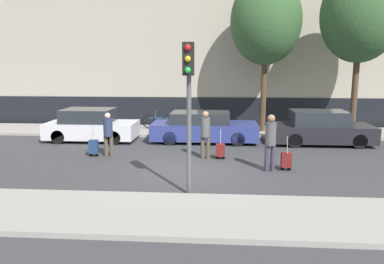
# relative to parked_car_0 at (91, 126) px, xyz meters

# --- Properties ---
(ground_plane) EXTENTS (80.00, 80.00, 0.00)m
(ground_plane) POSITION_rel_parked_car_0_xyz_m (4.86, -4.64, -0.67)
(ground_plane) COLOR #38383A
(sidewalk_near) EXTENTS (28.00, 2.50, 0.12)m
(sidewalk_near) POSITION_rel_parked_car_0_xyz_m (4.86, -8.39, -0.61)
(sidewalk_near) COLOR gray
(sidewalk_near) RESTS_ON ground_plane
(sidewalk_far) EXTENTS (28.00, 3.00, 0.12)m
(sidewalk_far) POSITION_rel_parked_car_0_xyz_m (4.86, 2.36, -0.61)
(sidewalk_far) COLOR gray
(sidewalk_far) RESTS_ON ground_plane
(building_facade) EXTENTS (28.00, 3.29, 13.09)m
(building_facade) POSITION_rel_parked_car_0_xyz_m (4.86, 6.18, 5.86)
(building_facade) COLOR #A89E8C
(building_facade) RESTS_ON ground_plane
(parked_car_0) EXTENTS (3.98, 1.90, 1.43)m
(parked_car_0) POSITION_rel_parked_car_0_xyz_m (0.00, 0.00, 0.00)
(parked_car_0) COLOR silver
(parked_car_0) RESTS_ON ground_plane
(parked_car_1) EXTENTS (4.64, 1.92, 1.33)m
(parked_car_1) POSITION_rel_parked_car_0_xyz_m (5.07, 0.10, -0.04)
(parked_car_1) COLOR navy
(parked_car_1) RESTS_ON ground_plane
(parked_car_2) EXTENTS (4.17, 1.88, 1.44)m
(parked_car_2) POSITION_rel_parked_car_0_xyz_m (10.14, -0.05, 0.00)
(parked_car_2) COLOR black
(parked_car_2) RESTS_ON ground_plane
(pedestrian_left) EXTENTS (0.35, 0.34, 1.63)m
(pedestrian_left) POSITION_rel_parked_car_0_xyz_m (1.65, -2.88, 0.26)
(pedestrian_left) COLOR #4C4233
(pedestrian_left) RESTS_ON ground_plane
(trolley_left) EXTENTS (0.34, 0.29, 1.17)m
(trolley_left) POSITION_rel_parked_car_0_xyz_m (1.11, -2.99, -0.30)
(trolley_left) COLOR navy
(trolley_left) RESTS_ON ground_plane
(pedestrian_center) EXTENTS (0.35, 0.34, 1.74)m
(pedestrian_center) POSITION_rel_parked_car_0_xyz_m (5.27, -2.99, 0.33)
(pedestrian_center) COLOR #4C4233
(pedestrian_center) RESTS_ON ground_plane
(trolley_center) EXTENTS (0.34, 0.29, 1.10)m
(trolley_center) POSITION_rel_parked_car_0_xyz_m (5.82, -3.05, -0.33)
(trolley_center) COLOR maroon
(trolley_center) RESTS_ON ground_plane
(pedestrian_right) EXTENTS (0.35, 0.34, 1.84)m
(pedestrian_right) POSITION_rel_parked_car_0_xyz_m (7.40, -4.49, 0.39)
(pedestrian_right) COLOR #383347
(pedestrian_right) RESTS_ON ground_plane
(trolley_right) EXTENTS (0.34, 0.29, 1.13)m
(trolley_right) POSITION_rel_parked_car_0_xyz_m (7.94, -4.38, -0.32)
(trolley_right) COLOR maroon
(trolley_right) RESTS_ON ground_plane
(traffic_light) EXTENTS (0.28, 0.47, 3.91)m
(traffic_light) POSITION_rel_parked_car_0_xyz_m (4.99, -6.99, 2.12)
(traffic_light) COLOR #515154
(traffic_light) RESTS_ON ground_plane
(parked_bicycle) EXTENTS (1.77, 0.06, 0.96)m
(parked_bicycle) POSITION_rel_parked_car_0_xyz_m (2.66, 2.66, -0.18)
(parked_bicycle) COLOR black
(parked_bicycle) RESTS_ON sidewalk_far
(bare_tree_near_crossing) EXTENTS (3.49, 3.49, 7.60)m
(bare_tree_near_crossing) POSITION_rel_parked_car_0_xyz_m (11.99, 1.56, 4.91)
(bare_tree_near_crossing) COLOR #4C3826
(bare_tree_near_crossing) RESTS_ON sidewalk_far
(bare_tree_down_street) EXTENTS (3.39, 3.39, 7.39)m
(bare_tree_down_street) POSITION_rel_parked_car_0_xyz_m (7.92, 2.43, 4.75)
(bare_tree_down_street) COLOR #4C3826
(bare_tree_down_street) RESTS_ON sidewalk_far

